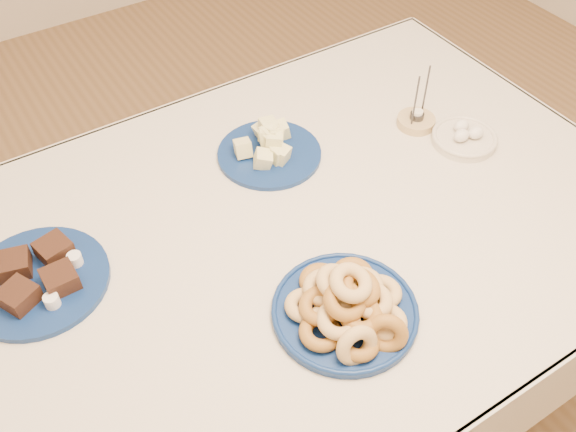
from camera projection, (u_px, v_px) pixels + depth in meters
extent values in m
plane|color=brown|center=(279.00, 401.00, 1.93)|extent=(5.00, 5.00, 0.00)
cylinder|color=brown|center=(391.00, 155.00, 2.16)|extent=(0.06, 0.06, 0.72)
cube|color=beige|center=(276.00, 237.00, 1.40)|extent=(1.70, 1.10, 0.02)
cube|color=beige|center=(174.00, 146.00, 1.81)|extent=(1.70, 0.01, 0.28)
cube|color=beige|center=(532.00, 147.00, 1.81)|extent=(0.01, 1.10, 0.28)
cylinder|color=navy|center=(345.00, 312.00, 1.24)|extent=(0.35, 0.35, 0.01)
torus|color=navy|center=(345.00, 310.00, 1.23)|extent=(0.35, 0.35, 0.01)
torus|color=tan|center=(381.00, 292.00, 1.25)|extent=(0.10, 0.10, 0.03)
torus|color=brown|center=(353.00, 274.00, 1.28)|extent=(0.12, 0.12, 0.03)
torus|color=brown|center=(320.00, 281.00, 1.26)|extent=(0.10, 0.10, 0.03)
torus|color=tan|center=(306.00, 305.00, 1.22)|extent=(0.12, 0.12, 0.03)
torus|color=brown|center=(321.00, 333.00, 1.18)|extent=(0.12, 0.12, 0.03)
torus|color=brown|center=(358.00, 342.00, 1.17)|extent=(0.11, 0.11, 0.03)
torus|color=tan|center=(385.00, 322.00, 1.20)|extent=(0.11, 0.11, 0.03)
torus|color=tan|center=(362.00, 284.00, 1.23)|extent=(0.12, 0.12, 0.03)
torus|color=brown|center=(342.00, 278.00, 1.24)|extent=(0.12, 0.12, 0.05)
torus|color=tan|center=(324.00, 287.00, 1.22)|extent=(0.11, 0.11, 0.04)
torus|color=brown|center=(320.00, 306.00, 1.19)|extent=(0.10, 0.10, 0.05)
torus|color=tan|center=(339.00, 320.00, 1.17)|extent=(0.09, 0.09, 0.04)
torus|color=brown|center=(361.00, 315.00, 1.18)|extent=(0.11, 0.11, 0.03)
torus|color=tan|center=(371.00, 300.00, 1.20)|extent=(0.10, 0.10, 0.03)
torus|color=brown|center=(360.00, 287.00, 1.19)|extent=(0.12, 0.12, 0.06)
torus|color=tan|center=(337.00, 283.00, 1.20)|extent=(0.12, 0.12, 0.05)
torus|color=brown|center=(345.00, 301.00, 1.17)|extent=(0.11, 0.11, 0.05)
torus|color=tan|center=(351.00, 283.00, 1.17)|extent=(0.11, 0.11, 0.05)
torus|color=tan|center=(357.00, 346.00, 1.15)|extent=(0.09, 0.06, 0.09)
torus|color=brown|center=(386.00, 334.00, 1.17)|extent=(0.10, 0.10, 0.09)
cylinder|color=navy|center=(269.00, 154.00, 1.56)|extent=(0.31, 0.31, 0.01)
cube|color=#E7E592|center=(280.00, 154.00, 1.52)|extent=(0.05, 0.06, 0.04)
cube|color=#E7E592|center=(243.00, 148.00, 1.54)|extent=(0.05, 0.06, 0.05)
cube|color=#E7E592|center=(268.00, 127.00, 1.55)|extent=(0.05, 0.04, 0.04)
cube|color=#E7E592|center=(280.00, 130.00, 1.58)|extent=(0.05, 0.05, 0.05)
cube|color=#E7E592|center=(263.00, 159.00, 1.51)|extent=(0.06, 0.06, 0.05)
cube|color=#E7E592|center=(269.00, 136.00, 1.52)|extent=(0.05, 0.06, 0.05)
cube|color=#E7E592|center=(264.00, 131.00, 1.58)|extent=(0.05, 0.04, 0.05)
cube|color=#E7E592|center=(270.00, 137.00, 1.52)|extent=(0.04, 0.05, 0.05)
cube|color=#E7E592|center=(273.00, 135.00, 1.53)|extent=(0.05, 0.05, 0.05)
cube|color=#E7E592|center=(269.00, 136.00, 1.52)|extent=(0.05, 0.04, 0.05)
cube|color=#E7E592|center=(278.00, 153.00, 1.52)|extent=(0.05, 0.05, 0.05)
cube|color=#E7E592|center=(270.00, 136.00, 1.52)|extent=(0.05, 0.06, 0.05)
cube|color=#E7E592|center=(270.00, 134.00, 1.53)|extent=(0.06, 0.05, 0.05)
cube|color=#E7E592|center=(274.00, 139.00, 1.51)|extent=(0.06, 0.06, 0.05)
cylinder|color=navy|center=(38.00, 281.00, 1.29)|extent=(0.31, 0.31, 0.01)
cube|color=black|center=(19.00, 296.00, 1.23)|extent=(0.08, 0.08, 0.04)
cube|color=black|center=(60.00, 279.00, 1.26)|extent=(0.06, 0.06, 0.04)
cube|color=black|center=(14.00, 265.00, 1.29)|extent=(0.08, 0.08, 0.04)
cube|color=black|center=(54.00, 249.00, 1.32)|extent=(0.08, 0.08, 0.04)
cylinder|color=white|center=(52.00, 301.00, 1.23)|extent=(0.03, 0.03, 0.03)
cylinder|color=white|center=(75.00, 259.00, 1.30)|extent=(0.03, 0.03, 0.03)
cylinder|color=tan|center=(416.00, 121.00, 1.64)|extent=(0.13, 0.13, 0.02)
cylinder|color=#3B3C40|center=(417.00, 116.00, 1.63)|extent=(0.05, 0.05, 0.01)
cylinder|color=white|center=(418.00, 112.00, 1.62)|extent=(0.04, 0.04, 0.01)
cylinder|color=#3B3C40|center=(415.00, 101.00, 1.57)|extent=(0.01, 0.01, 0.14)
cylinder|color=#3B3C40|center=(426.00, 90.00, 1.60)|extent=(0.01, 0.01, 0.14)
cylinder|color=beige|center=(464.00, 140.00, 1.59)|extent=(0.16, 0.16, 0.02)
torus|color=beige|center=(465.00, 136.00, 1.59)|extent=(0.17, 0.17, 0.01)
ellipsoid|color=white|center=(462.00, 136.00, 1.56)|extent=(0.04, 0.03, 0.03)
ellipsoid|color=white|center=(476.00, 133.00, 1.57)|extent=(0.04, 0.03, 0.03)
ellipsoid|color=white|center=(462.00, 126.00, 1.59)|extent=(0.04, 0.03, 0.03)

